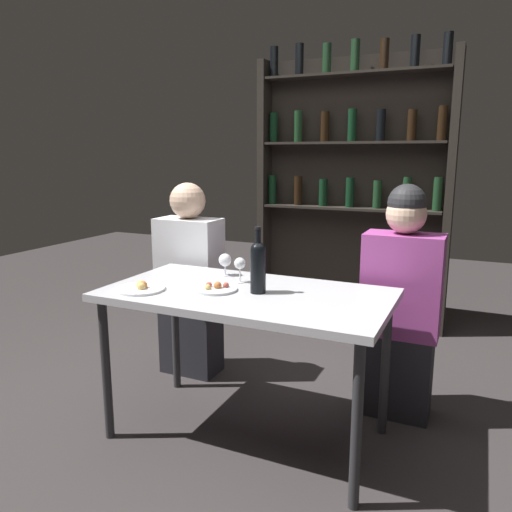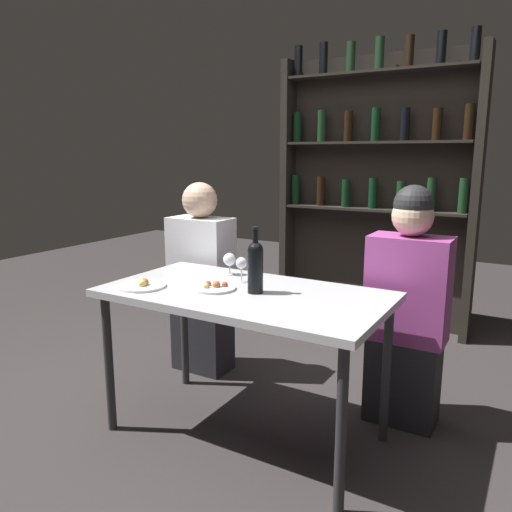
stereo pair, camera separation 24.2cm
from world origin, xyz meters
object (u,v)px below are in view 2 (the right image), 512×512
Objects in this scene: food_plate_0 at (142,285)px; food_plate_1 at (215,287)px; wine_glass_0 at (230,260)px; seated_person_right at (407,311)px; wine_glass_1 at (241,264)px; seated_person_left at (202,283)px; wine_bottle at (255,265)px.

food_plate_1 is (0.33, 0.15, -0.00)m from food_plate_0.
wine_glass_0 is 0.10× the size of seated_person_right.
seated_person_left is at bearing 144.09° from wine_glass_1.
wine_glass_0 is 0.50× the size of food_plate_0.
wine_glass_1 is 0.21m from food_plate_1.
wine_glass_1 is 0.11× the size of seated_person_left.
wine_glass_1 is at bearing -151.78° from seated_person_right.
wine_bottle is at bearing -137.20° from seated_person_right.
wine_glass_1 reaches higher than food_plate_1.
seated_person_left is at bearing 104.12° from food_plate_0.
food_plate_1 is 0.16× the size of seated_person_right.
wine_bottle is at bearing -38.34° from wine_glass_0.
wine_bottle is 0.22m from wine_glass_1.
seated_person_left is at bearing 143.05° from wine_bottle.
food_plate_1 is (-0.04, -0.19, -0.08)m from wine_glass_1.
wine_bottle is at bearing -36.95° from seated_person_left.
seated_person_right is (0.78, 0.58, -0.15)m from food_plate_1.
food_plate_0 is at bearing -137.84° from wine_glass_1.
food_plate_1 is at bearing -101.01° from wine_glass_1.
seated_person_left is (-0.71, 0.54, -0.30)m from wine_bottle.
wine_glass_0 is 0.95m from seated_person_right.
seated_person_right is at bearing 42.80° from wine_bottle.
food_plate_0 is at bearing -75.88° from seated_person_left.
wine_glass_0 is at bearing 61.95° from food_plate_0.
seated_person_right reaches higher than food_plate_1.
seated_person_left is 0.98× the size of seated_person_right.
seated_person_left is (-0.51, 0.58, -0.18)m from food_plate_1.
wine_bottle is at bearing -40.27° from wine_glass_1.
wine_glass_1 reaches higher than food_plate_0.
seated_person_right reaches higher than wine_glass_0.
wine_bottle is 0.24m from food_plate_1.
wine_glass_1 is 0.10× the size of seated_person_right.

